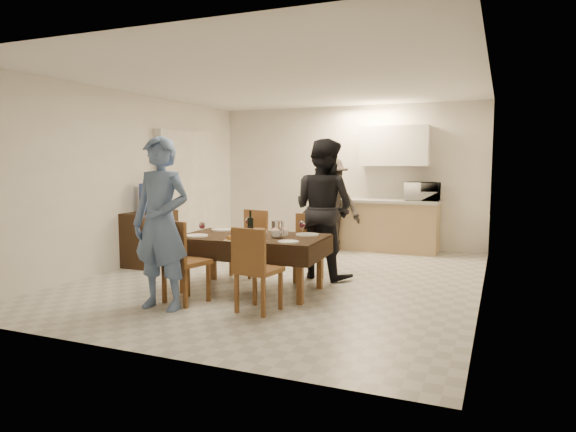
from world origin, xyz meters
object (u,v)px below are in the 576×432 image
at_px(dining_table, 252,238).
at_px(water_jug, 149,198).
at_px(savoury_tart, 245,238).
at_px(person_near, 161,223).
at_px(water_pitcher, 277,230).
at_px(wine_bottle, 250,223).
at_px(person_far, 324,209).
at_px(person_kitchen, 331,205).
at_px(microwave, 422,191).
at_px(console, 150,238).

bearing_deg(dining_table, water_jug, 155.81).
distance_m(savoury_tart, person_near, 0.96).
relative_size(water_jug, water_pitcher, 2.15).
distance_m(water_pitcher, person_near, 1.35).
bearing_deg(wine_bottle, person_far, 59.04).
relative_size(person_far, person_kitchen, 1.14).
distance_m(savoury_tart, microwave, 4.11).
bearing_deg(water_pitcher, person_kitchen, 96.22).
xyz_separation_m(console, water_jug, (0.00, 0.00, 0.62)).
height_order(console, microwave, microwave).
height_order(console, person_far, person_far).
bearing_deg(person_kitchen, console, -135.64).
relative_size(dining_table, console, 2.03).
relative_size(savoury_tart, microwave, 0.72).
bearing_deg(wine_bottle, console, 159.22).
height_order(wine_bottle, microwave, microwave).
bearing_deg(microwave, person_near, 65.47).
bearing_deg(person_far, person_kitchen, -56.83).
bearing_deg(savoury_tart, person_kitchen, 91.42).
bearing_deg(savoury_tart, person_near, -134.13).
bearing_deg(dining_table, wine_bottle, 132.30).
height_order(console, person_near, person_near).
bearing_deg(dining_table, person_far, 59.65).
distance_m(water_jug, water_pitcher, 2.71).
distance_m(console, water_jug, 0.62).
relative_size(microwave, person_near, 0.31).
xyz_separation_m(water_jug, microwave, (3.70, 2.61, 0.04)).
distance_m(microwave, person_kitchen, 1.58).
bearing_deg(savoury_tart, console, 151.52).
relative_size(person_near, person_kitchen, 1.12).
bearing_deg(person_kitchen, water_jug, -135.64).
bearing_deg(console, wine_bottle, -20.78).
relative_size(water_pitcher, person_near, 0.11).
relative_size(water_jug, microwave, 0.76).
bearing_deg(person_near, savoury_tart, 45.37).
height_order(water_jug, savoury_tart, water_jug).
height_order(person_far, person_kitchen, person_far).
xyz_separation_m(dining_table, person_kitchen, (0.02, 3.02, 0.18)).
bearing_deg(dining_table, microwave, 63.75).
bearing_deg(water_jug, microwave, 35.16).
bearing_deg(water_jug, person_near, -49.39).
xyz_separation_m(microwave, person_far, (-0.96, -2.42, -0.13)).
relative_size(water_jug, wine_bottle, 1.42).
distance_m(microwave, person_near, 4.97).
distance_m(water_jug, microwave, 4.53).
height_order(water_pitcher, microwave, microwave).
height_order(dining_table, water_pitcher, water_pitcher).
relative_size(savoury_tart, person_kitchen, 0.25).
xyz_separation_m(dining_table, water_jug, (-2.19, 0.86, 0.38)).
distance_m(water_jug, person_kitchen, 3.09).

